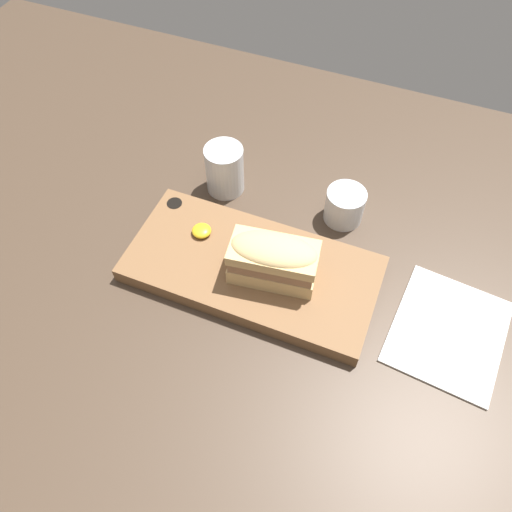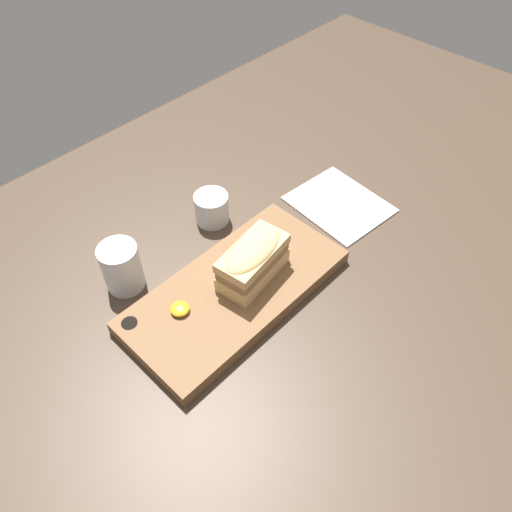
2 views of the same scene
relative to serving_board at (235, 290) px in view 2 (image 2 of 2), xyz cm
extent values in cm
cube|color=#423326|center=(8.19, -3.20, -2.37)|extent=(197.91, 120.16, 2.00)
cube|color=brown|center=(0.08, -0.03, 0.00)|extent=(39.56, 18.77, 2.73)
cylinder|color=black|center=(-17.07, 6.73, 0.75)|extent=(2.63, 2.63, 1.37)
cube|color=tan|center=(3.80, -0.66, 2.85)|extent=(13.87, 8.28, 2.97)
cube|color=#936B4C|center=(3.80, -0.66, 5.28)|extent=(13.32, 7.95, 1.89)
cube|color=tan|center=(3.80, -0.66, 7.12)|extent=(13.87, 8.28, 1.78)
ellipsoid|color=tan|center=(3.80, -0.66, 7.86)|extent=(13.60, 8.11, 2.68)
ellipsoid|color=gold|center=(-9.89, 2.60, 2.00)|extent=(3.18, 3.18, 1.27)
cylinder|color=silver|center=(-11.55, 15.77, 3.16)|extent=(6.79, 6.79, 9.06)
cylinder|color=silver|center=(-11.55, 15.77, 0.87)|extent=(5.97, 5.97, 4.08)
cylinder|color=silver|center=(10.26, 16.82, 1.66)|extent=(6.72, 6.72, 6.06)
cylinder|color=#33050F|center=(10.26, 16.82, 0.99)|extent=(6.04, 6.04, 4.32)
cube|color=white|center=(31.15, 1.17, -1.17)|extent=(17.35, 19.95, 0.40)
camera|label=1|loc=(17.19, -40.94, 65.84)|focal=35.00mm
camera|label=2|loc=(-35.60, -39.20, 68.01)|focal=35.00mm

